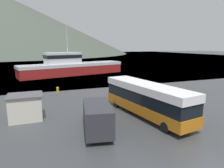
% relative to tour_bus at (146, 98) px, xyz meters
% --- Properties ---
extents(ground_plane, '(400.00, 400.00, 0.00)m').
position_rel_tour_bus_xyz_m(ground_plane, '(-0.96, -8.90, -1.84)').
color(ground_plane, '#383A3D').
extents(water_surface, '(240.00, 240.00, 0.00)m').
position_rel_tour_bus_xyz_m(water_surface, '(-0.96, 134.36, -1.84)').
color(water_surface, slate).
rests_on(water_surface, ground).
extents(hill_backdrop, '(200.56, 200.56, 47.03)m').
position_rel_tour_bus_xyz_m(hill_backdrop, '(-29.96, 179.32, 21.68)').
color(hill_backdrop, '#424C42').
rests_on(hill_backdrop, ground).
extents(tour_bus, '(4.24, 11.36, 3.26)m').
position_rel_tour_bus_xyz_m(tour_bus, '(0.00, 0.00, 0.00)').
color(tour_bus, '#B26614').
rests_on(tour_bus, ground).
extents(delivery_van, '(3.20, 6.65, 2.41)m').
position_rel_tour_bus_xyz_m(delivery_van, '(-5.53, -1.64, -0.56)').
color(delivery_van, '#2D2D33').
rests_on(delivery_van, ground).
extents(fishing_boat, '(25.45, 10.77, 11.25)m').
position_rel_tour_bus_xyz_m(fishing_boat, '(-2.22, 31.17, 0.21)').
color(fishing_boat, maroon).
rests_on(fishing_boat, water_surface).
extents(storage_bin, '(1.02, 1.07, 1.39)m').
position_rel_tour_bus_xyz_m(storage_bin, '(6.04, 3.32, -1.13)').
color(storage_bin, olive).
rests_on(storage_bin, ground).
extents(dock_kiosk, '(3.14, 2.67, 2.42)m').
position_rel_tour_bus_xyz_m(dock_kiosk, '(-11.10, 3.13, -0.61)').
color(dock_kiosk, beige).
rests_on(dock_kiosk, ground).
extents(small_boat, '(7.40, 4.53, 1.04)m').
position_rel_tour_bus_xyz_m(small_boat, '(0.68, 40.39, -1.31)').
color(small_boat, maroon).
rests_on(small_boat, water_surface).
extents(mooring_bollard, '(0.38, 0.38, 0.91)m').
position_rel_tour_bus_xyz_m(mooring_bollard, '(-7.23, 13.20, -1.34)').
color(mooring_bollard, '#B29919').
rests_on(mooring_bollard, ground).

